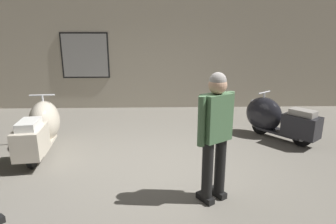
# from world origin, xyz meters

# --- Properties ---
(ground_plane) EXTENTS (60.00, 60.00, 0.00)m
(ground_plane) POSITION_xyz_m (0.00, 0.00, 0.00)
(ground_plane) COLOR slate
(showroom_back_wall) EXTENTS (18.00, 0.24, 3.32)m
(showroom_back_wall) POSITION_xyz_m (-0.01, 4.13, 1.66)
(showroom_back_wall) COLOR #BCB29E
(showroom_back_wall) RESTS_ON ground
(scooter_0) EXTENTS (0.69, 1.73, 1.03)m
(scooter_0) POSITION_xyz_m (-2.19, 0.80, 0.47)
(scooter_0) COLOR black
(scooter_0) RESTS_ON ground
(scooter_1) EXTENTS (1.31, 1.49, 0.95)m
(scooter_1) POSITION_xyz_m (2.39, 1.39, 0.43)
(scooter_1) COLOR black
(scooter_1) RESTS_ON ground
(visitor_1) EXTENTS (0.49, 0.41, 1.69)m
(visitor_1) POSITION_xyz_m (0.69, -0.88, 0.98)
(visitor_1) COLOR black
(visitor_1) RESTS_ON ground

